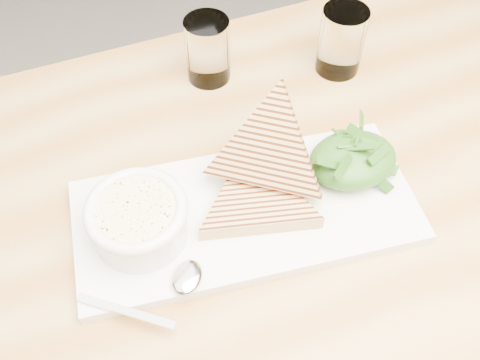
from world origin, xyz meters
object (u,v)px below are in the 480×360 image
object	(u,v)px
glass_far	(341,41)
table_top	(252,241)
glass_near	(208,50)
platter	(246,212)
soup_bowl	(140,223)

from	to	relation	value
glass_far	table_top	bearing A→B (deg)	-135.17
glass_near	glass_far	xyz separation A→B (m)	(0.19, -0.05, 0.00)
glass_far	glass_near	bearing A→B (deg)	164.70
glass_near	platter	bearing A→B (deg)	-98.91
soup_bowl	glass_far	size ratio (longest dim) A/B	1.07
platter	soup_bowl	size ratio (longest dim) A/B	3.80
platter	glass_near	distance (m)	0.27
glass_near	glass_far	distance (m)	0.20
table_top	soup_bowl	xyz separation A→B (m)	(-0.13, 0.04, 0.06)
table_top	glass_far	world-z (taller)	glass_far
platter	table_top	bearing A→B (deg)	-93.31
platter	glass_far	size ratio (longest dim) A/B	4.05
table_top	glass_near	xyz separation A→B (m)	(0.04, 0.29, 0.07)
table_top	platter	size ratio (longest dim) A/B	2.88
table_top	soup_bowl	distance (m)	0.15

